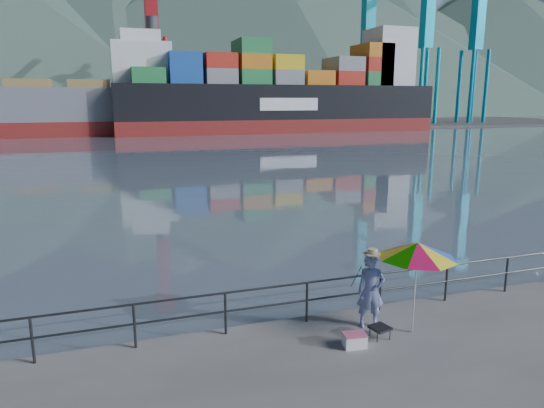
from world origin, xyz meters
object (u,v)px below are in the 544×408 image
(fisherman, at_px, (371,291))
(container_ship, at_px, (289,96))
(bulk_carrier, at_px, (49,107))
(cooler_bag, at_px, (355,341))
(beach_umbrella, at_px, (417,250))

(fisherman, distance_m, container_ship, 74.67)
(bulk_carrier, bearing_deg, container_ship, -3.53)
(cooler_bag, bearing_deg, beach_umbrella, 14.51)
(fisherman, height_order, container_ship, container_ship)
(fisherman, height_order, cooler_bag, fisherman)
(bulk_carrier, bearing_deg, fisherman, -79.00)
(fisherman, height_order, beach_umbrella, beach_umbrella)
(beach_umbrella, bearing_deg, cooler_bag, -173.19)
(fisherman, bearing_deg, container_ship, 86.05)
(fisherman, distance_m, cooler_bag, 1.33)
(bulk_carrier, bearing_deg, cooler_bag, -79.71)
(beach_umbrella, relative_size, container_ship, 0.04)
(bulk_carrier, xyz_separation_m, container_ship, (38.18, -2.35, 1.73))
(fisherman, distance_m, bulk_carrier, 74.32)
(bulk_carrier, relative_size, container_ship, 0.91)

